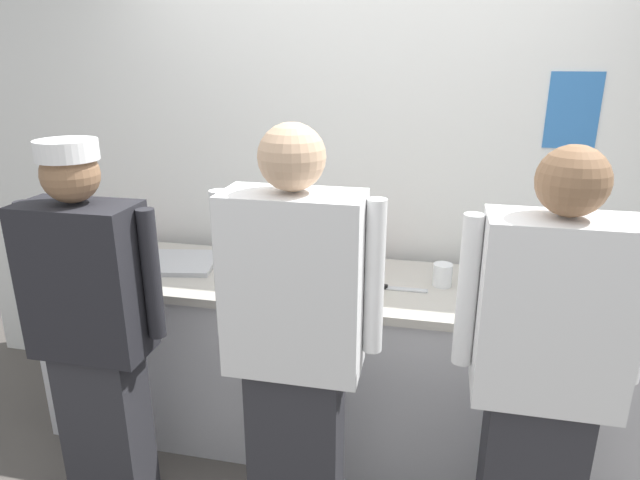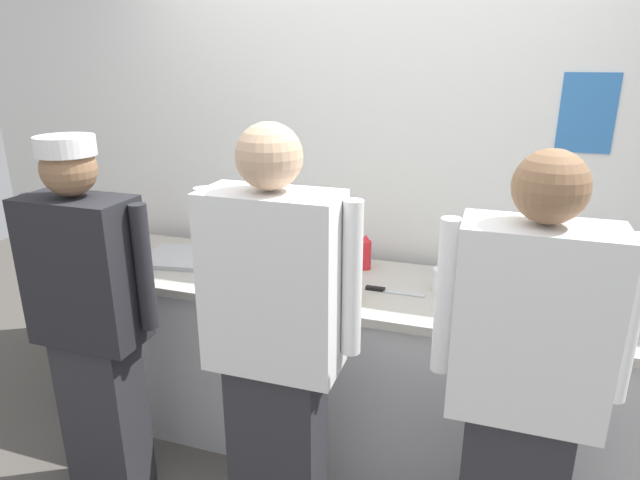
% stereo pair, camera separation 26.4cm
% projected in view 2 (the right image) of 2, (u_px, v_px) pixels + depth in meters
% --- Properties ---
extents(wall_back, '(4.94, 0.11, 2.95)m').
position_uv_depth(wall_back, '(374.00, 148.00, 2.88)').
color(wall_back, white).
rests_on(wall_back, ground).
extents(prep_counter, '(3.15, 0.69, 0.90)m').
position_uv_depth(prep_counter, '(347.00, 364.00, 2.78)').
color(prep_counter, silver).
rests_on(prep_counter, ground).
extents(chef_near_left, '(0.60, 0.24, 1.65)m').
position_uv_depth(chef_near_left, '(91.00, 318.00, 2.32)').
color(chef_near_left, '#2D2D33').
rests_on(chef_near_left, ground).
extents(chef_center, '(0.63, 0.24, 1.73)m').
position_uv_depth(chef_center, '(275.00, 345.00, 2.03)').
color(chef_center, '#2D2D33').
rests_on(chef_center, ground).
extents(chef_far_right, '(0.62, 0.24, 1.69)m').
position_uv_depth(chef_far_right, '(523.00, 390.00, 1.81)').
color(chef_far_right, '#2D2D33').
rests_on(chef_far_right, ground).
extents(plate_stack_front, '(0.23, 0.23, 0.06)m').
position_uv_depth(plate_stack_front, '(492.00, 291.00, 2.47)').
color(plate_stack_front, white).
rests_on(plate_stack_front, prep_counter).
extents(mixing_bowl_steel, '(0.36, 0.36, 0.12)m').
position_uv_depth(mixing_bowl_steel, '(569.00, 292.00, 2.39)').
color(mixing_bowl_steel, '#B7BABF').
rests_on(mixing_bowl_steel, prep_counter).
extents(sheet_tray, '(0.46, 0.41, 0.02)m').
position_uv_depth(sheet_tray, '(184.00, 257.00, 2.93)').
color(sheet_tray, '#B7BABF').
rests_on(sheet_tray, prep_counter).
extents(squeeze_bottle_primary, '(0.06, 0.06, 0.21)m').
position_uv_depth(squeeze_bottle_primary, '(355.00, 280.00, 2.41)').
color(squeeze_bottle_primary, '#E5E066').
rests_on(squeeze_bottle_primary, prep_counter).
extents(squeeze_bottle_secondary, '(0.06, 0.06, 0.19)m').
position_uv_depth(squeeze_bottle_secondary, '(131.00, 230.00, 3.13)').
color(squeeze_bottle_secondary, red).
rests_on(squeeze_bottle_secondary, prep_counter).
extents(squeeze_bottle_spare, '(0.06, 0.06, 0.18)m').
position_uv_depth(squeeze_bottle_spare, '(365.00, 253.00, 2.78)').
color(squeeze_bottle_spare, red).
rests_on(squeeze_bottle_spare, prep_counter).
extents(ramekin_orange_sauce, '(0.11, 0.11, 0.04)m').
position_uv_depth(ramekin_orange_sauce, '(327.00, 275.00, 2.68)').
color(ramekin_orange_sauce, white).
rests_on(ramekin_orange_sauce, prep_counter).
extents(ramekin_red_sauce, '(0.09, 0.09, 0.05)m').
position_uv_depth(ramekin_red_sauce, '(334.00, 286.00, 2.54)').
color(ramekin_red_sauce, white).
rests_on(ramekin_red_sauce, prep_counter).
extents(ramekin_yellow_sauce, '(0.10, 0.10, 0.04)m').
position_uv_depth(ramekin_yellow_sauce, '(242.00, 261.00, 2.86)').
color(ramekin_yellow_sauce, white).
rests_on(ramekin_yellow_sauce, prep_counter).
extents(ramekin_green_sauce, '(0.10, 0.10, 0.04)m').
position_uv_depth(ramekin_green_sauce, '(547.00, 323.00, 2.20)').
color(ramekin_green_sauce, white).
rests_on(ramekin_green_sauce, prep_counter).
extents(deli_cup, '(0.09, 0.09, 0.11)m').
position_uv_depth(deli_cup, '(442.00, 280.00, 2.53)').
color(deli_cup, white).
rests_on(deli_cup, prep_counter).
extents(chefs_knife, '(0.28, 0.03, 0.02)m').
position_uv_depth(chefs_knife, '(390.00, 291.00, 2.53)').
color(chefs_knife, '#B7BABF').
rests_on(chefs_knife, prep_counter).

